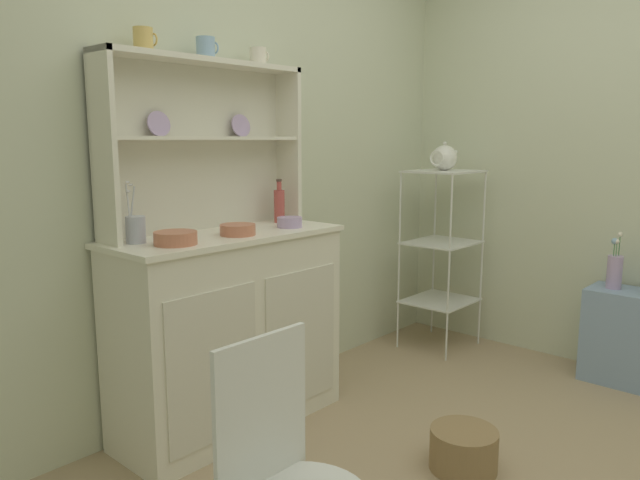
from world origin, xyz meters
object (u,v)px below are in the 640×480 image
object	(u,v)px
hutch_cabinet	(230,329)
bowl_mixing_large	(176,238)
utensil_jar	(135,228)
side_shelf_blue	(633,338)
porcelain_teapot	(444,158)
hutch_shelf_unit	(202,133)
bakers_rack	(442,238)
flower_vase	(615,270)
wire_chair	(284,470)
cup_gold_0	(144,39)
jam_bottle	(279,205)
floor_basket	(464,449)

from	to	relation	value
hutch_cabinet	bowl_mixing_large	world-z (taller)	bowl_mixing_large
utensil_jar	side_shelf_blue	bearing A→B (deg)	-31.36
hutch_cabinet	porcelain_teapot	xyz separation A→B (m)	(1.62, -0.15, 0.75)
hutch_shelf_unit	side_shelf_blue	size ratio (longest dim) A/B	1.99
bakers_rack	flower_vase	bearing A→B (deg)	-80.47
wire_chair	bowl_mixing_large	xyz separation A→B (m)	(0.40, 1.02, 0.43)
bakers_rack	bowl_mixing_large	distance (m)	1.96
cup_gold_0	utensil_jar	distance (m)	0.77
jam_bottle	side_shelf_blue	bearing A→B (deg)	-44.40
utensil_jar	flower_vase	bearing A→B (deg)	-29.03
hutch_cabinet	bakers_rack	distance (m)	1.65
bakers_rack	cup_gold_0	distance (m)	2.20
porcelain_teapot	flower_vase	size ratio (longest dim) A/B	0.78
wire_chair	jam_bottle	bearing A→B (deg)	58.46
side_shelf_blue	utensil_jar	distance (m)	2.67
wire_chair	utensil_jar	distance (m)	1.30
side_shelf_blue	bowl_mixing_large	size ratio (longest dim) A/B	3.02
side_shelf_blue	porcelain_teapot	world-z (taller)	porcelain_teapot
hutch_shelf_unit	bakers_rack	bearing A→B (deg)	-10.96
hutch_cabinet	cup_gold_0	world-z (taller)	cup_gold_0
side_shelf_blue	flower_vase	world-z (taller)	flower_vase
flower_vase	bowl_mixing_large	bearing A→B (deg)	153.15
flower_vase	bakers_rack	bearing A→B (deg)	99.53
bakers_rack	wire_chair	xyz separation A→B (m)	(-2.35, -0.95, -0.20)
side_shelf_blue	porcelain_teapot	xyz separation A→B (m)	(-0.17, 1.11, 0.96)
bowl_mixing_large	utensil_jar	bearing A→B (deg)	119.91
cup_gold_0	bowl_mixing_large	distance (m)	0.81
floor_basket	porcelain_teapot	distance (m)	1.89
porcelain_teapot	wire_chair	bearing A→B (deg)	-158.02
hutch_shelf_unit	porcelain_teapot	world-z (taller)	hutch_shelf_unit
jam_bottle	utensil_jar	world-z (taller)	utensil_jar
bakers_rack	floor_basket	xyz separation A→B (m)	(-1.24, -0.86, -0.63)
cup_gold_0	jam_bottle	bearing A→B (deg)	-2.88
floor_basket	bowl_mixing_large	world-z (taller)	bowl_mixing_large
bowl_mixing_large	jam_bottle	world-z (taller)	jam_bottle
bakers_rack	side_shelf_blue	size ratio (longest dim) A/B	2.19
side_shelf_blue	wire_chair	xyz separation A→B (m)	(-2.51, 0.17, 0.26)
side_shelf_blue	bowl_mixing_large	distance (m)	2.52
floor_basket	jam_bottle	xyz separation A→B (m)	(0.03, 1.10, 0.93)
hutch_shelf_unit	flower_vase	world-z (taller)	hutch_shelf_unit
cup_gold_0	bowl_mixing_large	size ratio (longest dim) A/B	0.54
wire_chair	porcelain_teapot	world-z (taller)	porcelain_teapot
porcelain_teapot	bowl_mixing_large	bearing A→B (deg)	177.78
porcelain_teapot	cup_gold_0	bearing A→B (deg)	171.99
cup_gold_0	porcelain_teapot	bearing A→B (deg)	-8.01
side_shelf_blue	bakers_rack	bearing A→B (deg)	98.54
hutch_cabinet	flower_vase	xyz separation A→B (m)	(1.79, -1.14, 0.16)
cup_gold_0	utensil_jar	world-z (taller)	cup_gold_0
bakers_rack	bowl_mixing_large	world-z (taller)	bakers_rack
hutch_shelf_unit	utensil_jar	bearing A→B (deg)	-168.08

